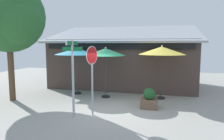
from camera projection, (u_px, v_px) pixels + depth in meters
name	position (u px, v px, depth m)	size (l,w,h in m)	color
ground_plane	(108.00, 111.00, 9.12)	(28.00, 28.00, 0.10)	#9E9B93
cafe_building	(124.00, 61.00, 14.48)	(9.68, 5.43, 4.27)	#473833
street_sign_post	(73.00, 71.00, 8.02)	(0.84, 0.90, 2.98)	#A8AAB2
stop_sign	(92.00, 68.00, 8.19)	(0.22, 0.70, 2.77)	#A8AAB2
patio_umbrella_teal_left	(76.00, 52.00, 11.75)	(2.44, 2.44, 2.68)	black
patio_umbrella_forest_green_center	(106.00, 52.00, 10.92)	(2.07, 2.07, 2.71)	black
patio_umbrella_mustard_right	(162.00, 51.00, 10.64)	(2.38, 2.38, 2.80)	black
shade_tree	(10.00, 17.00, 10.04)	(3.79, 3.54, 5.97)	brown
sidewalk_planter	(149.00, 99.00, 9.32)	(0.72, 0.72, 0.91)	brown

